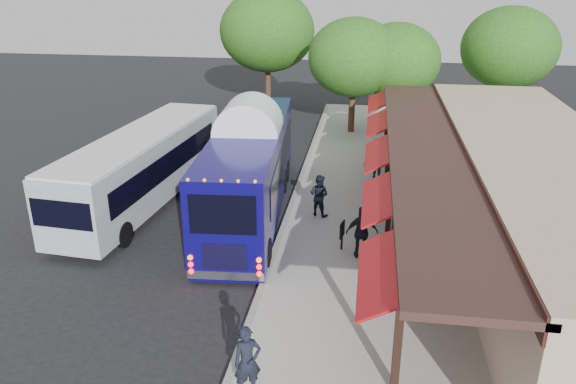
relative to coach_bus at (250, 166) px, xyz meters
The scene contains 15 objects.
ground 5.93m from the coach_bus, 75.01° to the right, with size 90.00×90.00×0.00m, color black.
sidewalk 6.86m from the coach_bus, 12.38° to the right, with size 10.00×40.00×0.15m, color #9E9B93.
curb 2.77m from the coach_bus, 43.35° to the right, with size 0.20×40.00×0.16m, color gray.
station_shelter 9.93m from the coach_bus, ahead, with size 8.15×20.00×3.60m.
coach_bus is the anchor object (origin of this frame).
city_bus 4.45m from the coach_bus, behind, with size 3.31×10.93×2.89m.
ped_a 10.27m from the coach_bus, 78.43° to the right, with size 0.62×0.40×1.69m, color black.
ped_b 2.85m from the coach_bus, ahead, with size 0.78×0.61×1.60m, color black.
ped_c 5.53m from the coach_bus, 37.35° to the right, with size 1.03×0.43×1.75m, color black.
ped_d 6.26m from the coach_bus, 38.63° to the left, with size 1.24×0.71×1.92m, color black.
sign_board 4.81m from the coach_bus, 38.07° to the right, with size 0.15×0.45×1.00m.
tree_left 12.54m from the coach_bus, 74.07° to the left, with size 5.07×5.07×6.49m.
tree_mid 13.67m from the coach_bus, 65.05° to the left, with size 4.85×4.85×6.21m.
tree_right 19.14m from the coach_bus, 50.35° to the left, with size 5.45×5.45×6.97m.
tree_far 17.12m from the coach_bus, 97.90° to the left, with size 6.04×6.04×7.74m.
Camera 1 is at (2.90, -14.22, 8.86)m, focal length 35.00 mm.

